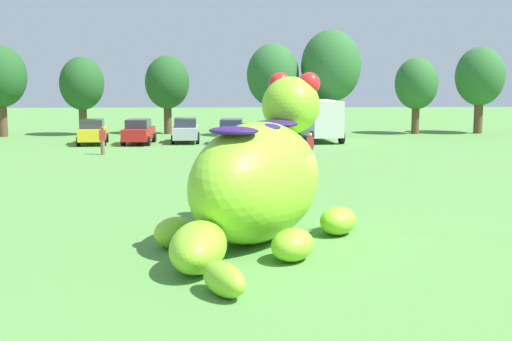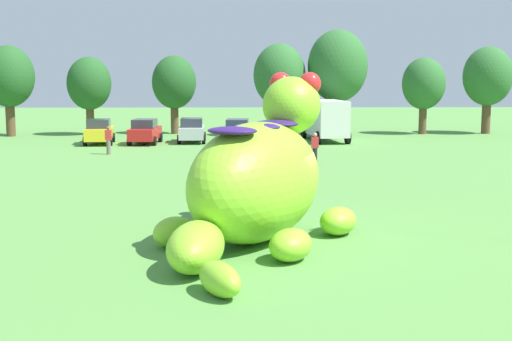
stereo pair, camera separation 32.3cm
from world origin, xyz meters
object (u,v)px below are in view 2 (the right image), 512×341
(car_blue, at_px, (238,131))
(spectator_mid_field, at_px, (108,140))
(box_truck, at_px, (325,119))
(giant_inflatable_creature, at_px, (257,180))
(car_silver, at_px, (192,130))
(spectator_near_inflatable, at_px, (315,149))
(car_yellow, at_px, (99,132))
(car_red, at_px, (145,131))

(car_blue, distance_m, spectator_mid_field, 10.02)
(car_blue, xyz_separation_m, spectator_mid_field, (-7.78, -6.32, -0.01))
(box_truck, xyz_separation_m, spectator_mid_field, (-14.07, -8.21, -0.75))
(giant_inflatable_creature, bearing_deg, car_silver, 97.54)
(box_truck, relative_size, spectator_near_inflatable, 3.87)
(car_yellow, bearing_deg, spectator_mid_field, -74.11)
(car_red, distance_m, spectator_near_inflatable, 15.58)
(car_silver, xyz_separation_m, box_truck, (9.55, 0.82, 0.74))
(box_truck, height_order, spectator_near_inflatable, box_truck)
(car_silver, bearing_deg, box_truck, 4.88)
(car_silver, xyz_separation_m, spectator_mid_field, (-4.52, -7.39, -0.01))
(car_blue, bearing_deg, box_truck, 16.70)
(car_silver, distance_m, spectator_mid_field, 8.67)
(car_red, bearing_deg, car_blue, -1.07)
(spectator_near_inflatable, xyz_separation_m, spectator_mid_field, (-11.97, 4.94, 0.00))
(car_yellow, bearing_deg, spectator_near_inflatable, -39.42)
(giant_inflatable_creature, relative_size, car_red, 2.33)
(giant_inflatable_creature, height_order, spectator_near_inflatable, giant_inflatable_creature)
(giant_inflatable_creature, relative_size, car_yellow, 2.29)
(giant_inflatable_creature, xyz_separation_m, spectator_near_inflatable, (3.52, 17.38, -0.95))
(spectator_near_inflatable, bearing_deg, car_yellow, 140.58)
(spectator_mid_field, bearing_deg, car_red, 78.26)
(car_silver, relative_size, box_truck, 0.63)
(box_truck, distance_m, spectator_mid_field, 16.31)
(car_red, relative_size, car_silver, 1.01)
(car_yellow, height_order, car_silver, same)
(car_red, height_order, car_blue, same)
(car_silver, relative_size, spectator_mid_field, 2.43)
(car_yellow, height_order, box_truck, box_truck)
(car_silver, bearing_deg, giant_inflatable_creature, -82.46)
(car_yellow, relative_size, spectator_mid_field, 2.49)
(car_red, xyz_separation_m, spectator_mid_field, (-1.34, -6.44, -0.01))
(car_blue, xyz_separation_m, box_truck, (6.29, 1.89, 0.74))
(giant_inflatable_creature, xyz_separation_m, car_yellow, (-10.28, 28.72, -0.94))
(giant_inflatable_creature, bearing_deg, car_red, 103.90)
(car_yellow, xyz_separation_m, box_truck, (15.89, 1.81, 0.74))
(car_red, xyz_separation_m, car_silver, (3.18, 0.95, 0.00))
(car_red, height_order, spectator_mid_field, car_red)
(giant_inflatable_creature, height_order, car_red, giant_inflatable_creature)
(spectator_near_inflatable, bearing_deg, car_red, 133.06)
(giant_inflatable_creature, bearing_deg, car_blue, 91.36)
(box_truck, relative_size, spectator_mid_field, 3.87)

